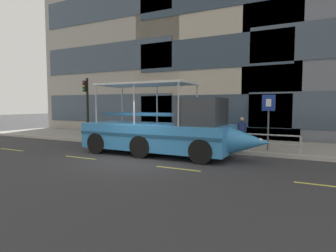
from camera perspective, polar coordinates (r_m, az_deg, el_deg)
name	(u,v)px	position (r m, az deg, el deg)	size (l,w,h in m)	color
ground_plane	(137,159)	(12.29, -6.39, -6.68)	(120.00, 120.00, 0.00)	#333335
sidewalk	(187,142)	(17.17, 3.95, -3.23)	(32.00, 4.80, 0.18)	gray
curb_edge	(169,147)	(14.93, 0.20, -4.35)	(32.00, 0.18, 0.18)	#B2ADA3
lane_centreline	(124,163)	(11.53, -8.98, -7.42)	(25.80, 0.12, 0.01)	#DBD64C
curb_guardrail	(182,135)	(14.88, 2.99, -1.87)	(11.53, 0.09, 0.81)	#9EA0A8
traffic_light_pole	(87,101)	(19.40, -16.35, 4.86)	(0.24, 0.46, 3.96)	black
parking_sign	(268,113)	(13.95, 19.94, 2.58)	(0.60, 0.12, 2.65)	#4C4F54
duck_tour_boat	(166,132)	(12.86, -0.37, -1.16)	(8.85, 2.48, 3.38)	#388CD1
pedestrian_near_bow	(242,129)	(14.67, 14.93, -0.62)	(0.45, 0.21, 1.55)	#47423D
pedestrian_mid_left	(181,125)	(16.58, 2.60, 0.23)	(0.22, 0.47, 1.63)	#47423D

